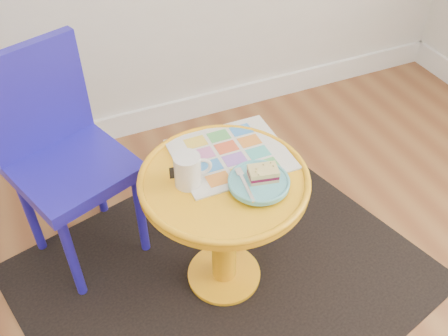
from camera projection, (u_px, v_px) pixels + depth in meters
name	position (u px, v px, depth m)	size (l,w,h in m)	color
rug	(224.00, 275.00, 1.78)	(1.30, 1.10, 0.01)	black
side_table	(224.00, 210.00, 1.55)	(0.51, 0.51, 0.48)	#FDAA15
chair	(60.00, 149.00, 1.61)	(0.44, 0.44, 0.78)	#231BB2
newspaper	(230.00, 154.00, 1.54)	(0.34, 0.29, 0.01)	silver
mug	(188.00, 169.00, 1.41)	(0.11, 0.08, 0.10)	silver
plate	(259.00, 183.00, 1.42)	(0.18, 0.18, 0.02)	#5EBCC7
cake_slice	(263.00, 173.00, 1.41)	(0.09, 0.07, 0.04)	#D3BC8C
fork	(245.00, 183.00, 1.41)	(0.03, 0.14, 0.00)	silver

